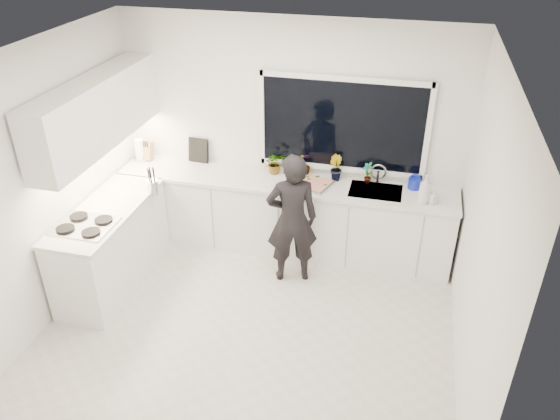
# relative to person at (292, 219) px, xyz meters

# --- Properties ---
(floor) EXTENTS (4.00, 3.50, 0.02)m
(floor) POSITION_rel_person_xyz_m (-0.23, -0.88, -0.77)
(floor) COLOR beige
(floor) RESTS_ON ground
(wall_back) EXTENTS (4.00, 0.02, 2.70)m
(wall_back) POSITION_rel_person_xyz_m (-0.23, 0.88, 0.59)
(wall_back) COLOR white
(wall_back) RESTS_ON ground
(wall_left) EXTENTS (0.02, 3.50, 2.70)m
(wall_left) POSITION_rel_person_xyz_m (-2.24, -0.88, 0.59)
(wall_left) COLOR white
(wall_left) RESTS_ON ground
(wall_right) EXTENTS (0.02, 3.50, 2.70)m
(wall_right) POSITION_rel_person_xyz_m (1.78, -0.88, 0.59)
(wall_right) COLOR white
(wall_right) RESTS_ON ground
(ceiling) EXTENTS (4.00, 3.50, 0.02)m
(ceiling) POSITION_rel_person_xyz_m (-0.23, -0.88, 1.95)
(ceiling) COLOR white
(ceiling) RESTS_ON wall_back
(window) EXTENTS (1.80, 0.02, 1.00)m
(window) POSITION_rel_person_xyz_m (0.37, 0.85, 0.79)
(window) COLOR black
(window) RESTS_ON wall_back
(base_cabinets_back) EXTENTS (3.92, 0.58, 0.88)m
(base_cabinets_back) POSITION_rel_person_xyz_m (-0.23, 0.57, -0.32)
(base_cabinets_back) COLOR white
(base_cabinets_back) RESTS_ON floor
(base_cabinets_left) EXTENTS (0.58, 1.60, 0.88)m
(base_cabinets_left) POSITION_rel_person_xyz_m (-1.90, -0.53, -0.32)
(base_cabinets_left) COLOR white
(base_cabinets_left) RESTS_ON floor
(countertop_back) EXTENTS (3.94, 0.62, 0.04)m
(countertop_back) POSITION_rel_person_xyz_m (-0.23, 0.56, 0.14)
(countertop_back) COLOR silver
(countertop_back) RESTS_ON base_cabinets_back
(countertop_left) EXTENTS (0.62, 1.60, 0.04)m
(countertop_left) POSITION_rel_person_xyz_m (-1.90, -0.53, 0.14)
(countertop_left) COLOR silver
(countertop_left) RESTS_ON base_cabinets_left
(upper_cabinets) EXTENTS (0.34, 2.10, 0.70)m
(upper_cabinets) POSITION_rel_person_xyz_m (-2.02, -0.18, 1.09)
(upper_cabinets) COLOR white
(upper_cabinets) RESTS_ON wall_left
(sink) EXTENTS (0.58, 0.42, 0.14)m
(sink) POSITION_rel_person_xyz_m (0.82, 0.57, 0.11)
(sink) COLOR silver
(sink) RESTS_ON countertop_back
(faucet) EXTENTS (0.03, 0.03, 0.22)m
(faucet) POSITION_rel_person_xyz_m (0.82, 0.77, 0.27)
(faucet) COLOR silver
(faucet) RESTS_ON countertop_back
(stovetop) EXTENTS (0.56, 0.48, 0.03)m
(stovetop) POSITION_rel_person_xyz_m (-1.92, -0.88, 0.17)
(stovetop) COLOR black
(stovetop) RESTS_ON countertop_left
(person) EXTENTS (0.64, 0.52, 1.53)m
(person) POSITION_rel_person_xyz_m (0.00, 0.00, 0.00)
(person) COLOR black
(person) RESTS_ON floor
(pizza_tray) EXTENTS (0.59, 0.51, 0.03)m
(pizza_tray) POSITION_rel_person_xyz_m (0.07, 0.54, 0.17)
(pizza_tray) COLOR #B9B9BD
(pizza_tray) RESTS_ON countertop_back
(pizza) EXTENTS (0.54, 0.45, 0.01)m
(pizza) POSITION_rel_person_xyz_m (0.07, 0.54, 0.19)
(pizza) COLOR red
(pizza) RESTS_ON pizza_tray
(watering_can) EXTENTS (0.18, 0.18, 0.13)m
(watering_can) POSITION_rel_person_xyz_m (1.23, 0.73, 0.22)
(watering_can) COLOR #1222B0
(watering_can) RESTS_ON countertop_back
(paper_towel_roll) EXTENTS (0.13, 0.13, 0.26)m
(paper_towel_roll) POSITION_rel_person_xyz_m (-2.08, 0.67, 0.29)
(paper_towel_roll) COLOR white
(paper_towel_roll) RESTS_ON countertop_back
(knife_block) EXTENTS (0.13, 0.10, 0.22)m
(knife_block) POSITION_rel_person_xyz_m (-2.00, 0.71, 0.27)
(knife_block) COLOR #986C47
(knife_block) RESTS_ON countertop_back
(utensil_crock) EXTENTS (0.14, 0.14, 0.16)m
(utensil_crock) POSITION_rel_person_xyz_m (-1.55, -0.08, 0.24)
(utensil_crock) COLOR #ACADB1
(utensil_crock) RESTS_ON countertop_left
(picture_frame_large) EXTENTS (0.22, 0.02, 0.28)m
(picture_frame_large) POSITION_rel_person_xyz_m (-1.34, 0.81, 0.30)
(picture_frame_large) COLOR black
(picture_frame_large) RESTS_ON countertop_back
(picture_frame_small) EXTENTS (0.25, 0.04, 0.30)m
(picture_frame_small) POSITION_rel_person_xyz_m (-1.37, 0.81, 0.31)
(picture_frame_small) COLOR black
(picture_frame_small) RESTS_ON countertop_back
(herb_plants) EXTENTS (1.31, 0.29, 0.30)m
(herb_plants) POSITION_rel_person_xyz_m (-0.02, 0.73, 0.29)
(herb_plants) COLOR #26662D
(herb_plants) RESTS_ON countertop_back
(soap_bottles) EXTENTS (0.23, 0.14, 0.32)m
(soap_bottles) POSITION_rel_person_xyz_m (1.36, 0.42, 0.30)
(soap_bottles) COLOR #D8BF66
(soap_bottles) RESTS_ON countertop_back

